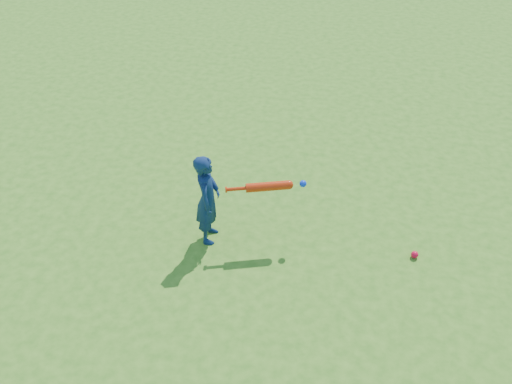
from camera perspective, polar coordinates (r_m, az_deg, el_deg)
ground at (r=5.91m, az=-10.36°, el=-7.72°), size 80.00×80.00×0.00m
child at (r=5.86m, az=-4.85°, el=-0.73°), size 0.27×0.40×1.04m
ground_ball_red at (r=6.15m, az=15.58°, el=-6.05°), size 0.08×0.08×0.08m
bat_swing at (r=5.78m, az=1.52°, el=0.58°), size 0.80×0.31×0.09m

